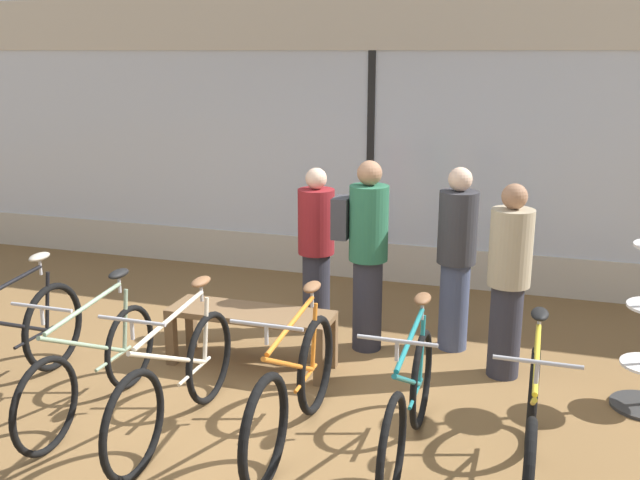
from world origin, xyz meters
TOP-DOWN VIEW (x-y plane):
  - ground_plane at (0.00, 0.00)m, footprint 24.00×24.00m
  - shop_back_wall at (0.00, 3.38)m, footprint 12.00×0.08m
  - bicycle_far_left at (-1.93, -0.31)m, footprint 0.46×1.77m
  - bicycle_left at (-1.14, -0.39)m, footprint 0.46×1.68m
  - bicycle_center_left at (-0.43, -0.44)m, footprint 0.46×1.76m
  - bicycle_center_right at (0.38, -0.33)m, footprint 0.46×1.73m
  - bicycle_right at (1.16, -0.29)m, footprint 0.46×1.70m
  - bicycle_far_right at (1.92, -0.34)m, footprint 0.46×1.68m
  - display_bench at (-0.38, 0.75)m, footprint 1.40×0.44m
  - customer_near_rack at (-0.10, 1.68)m, footprint 0.48×0.48m
  - customer_by_window at (1.20, 1.64)m, footprint 0.40×0.40m
  - customer_mid_floor at (1.67, 1.20)m, footprint 0.46×0.46m
  - customer_near_bench at (0.45, 1.40)m, footprint 0.48×0.34m

SIDE VIEW (x-z plane):
  - ground_plane at x=0.00m, z-range 0.00..0.00m
  - bicycle_left at x=-1.14m, z-range -0.13..0.88m
  - bicycle_far_right at x=1.92m, z-range -0.14..0.89m
  - bicycle_center_left at x=-0.43m, z-range -0.13..0.91m
  - bicycle_right at x=1.16m, z-range -0.13..0.91m
  - bicycle_center_right at x=0.38m, z-range -0.13..0.92m
  - bicycle_far_left at x=-1.93m, z-range -0.12..0.93m
  - display_bench at x=-0.38m, z-range 0.16..0.65m
  - customer_near_rack at x=-0.10m, z-range 0.03..1.60m
  - customer_mid_floor at x=1.67m, z-range 0.04..1.64m
  - customer_by_window at x=1.20m, z-range 0.04..1.68m
  - customer_near_bench at x=0.45m, z-range 0.07..1.77m
  - shop_back_wall at x=0.00m, z-range 0.04..3.24m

